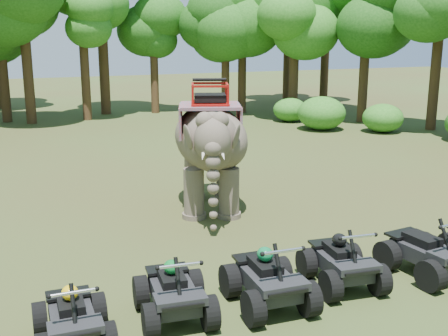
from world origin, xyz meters
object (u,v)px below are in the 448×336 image
Objects in this scene: elephant at (210,146)px; atv_1 at (174,285)px; atv_0 at (72,311)px; atv_3 at (342,255)px; atv_4 at (428,244)px; atv_2 at (268,272)px.

elephant reaches higher than atv_1.
atv_0 is at bearing -166.09° from atv_1.
atv_3 is 2.00m from atv_4.
atv_1 is (1.83, 0.26, 0.03)m from atv_0.
atv_2 reaches higher than atv_0.
atv_3 is at bearing 5.65° from atv_1.
atv_3 is (3.59, -0.01, 0.00)m from atv_1.
atv_4 reaches higher than atv_0.
atv_4 is (5.57, -0.25, 0.03)m from atv_1.
atv_0 is at bearing -176.77° from atv_2.
atv_0 is (-4.80, -6.19, -1.25)m from elephant.
atv_0 is at bearing -170.88° from atv_3.
atv_1 is 3.59m from atv_3.
elephant reaches higher than atv_4.
atv_3 is (5.42, 0.25, 0.03)m from atv_0.
atv_1 is at bearing -173.69° from atv_3.
atv_3 reaches higher than atv_0.
atv_3 is at bearing 166.76° from atv_4.
atv_2 is 1.01× the size of atv_4.
elephant is 2.52× the size of atv_1.
elephant is 7.93m from atv_0.
atv_1 is at bearing 171.12° from atv_4.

